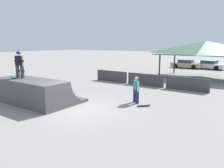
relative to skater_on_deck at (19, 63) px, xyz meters
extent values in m
plane|color=gray|center=(4.26, 0.64, -2.50)|extent=(160.00, 160.00, 0.00)
cube|color=#4C4C51|center=(0.99, 0.75, -2.41)|extent=(5.10, 3.35, 0.19)
cube|color=#4C4C51|center=(0.99, 0.38, -2.22)|extent=(5.10, 2.62, 0.19)
cube|color=#4C4C51|center=(0.99, 0.25, -2.03)|extent=(5.10, 2.35, 0.19)
cube|color=#4C4C51|center=(0.99, 0.16, -1.84)|extent=(5.10, 2.17, 0.19)
cube|color=#4C4C51|center=(0.99, 0.09, -1.65)|extent=(5.10, 2.04, 0.19)
cube|color=#4C4C51|center=(0.99, 0.05, -1.46)|extent=(5.10, 1.95, 0.19)
cube|color=#4C4C51|center=(0.99, 0.02, -1.27)|extent=(5.10, 1.89, 0.19)
cube|color=#4C4C51|center=(0.99, 0.00, -1.08)|extent=(5.10, 1.85, 0.19)
cylinder|color=silver|center=(0.99, 0.91, -1.03)|extent=(5.00, 0.07, 0.07)
cube|color=#2D2D33|center=(0.18, 0.04, -0.58)|extent=(0.19, 0.19, 0.83)
cube|color=black|center=(0.17, 0.08, -0.53)|extent=(0.22, 0.18, 0.12)
cube|color=#2D2D33|center=(-0.18, -0.05, -0.58)|extent=(0.19, 0.19, 0.83)
cube|color=black|center=(-0.18, -0.02, -0.53)|extent=(0.22, 0.18, 0.12)
cube|color=black|center=(0.00, 0.00, 0.13)|extent=(0.49, 0.33, 0.59)
cylinder|color=beige|center=(0.27, 0.07, 0.09)|extent=(0.14, 0.14, 0.59)
cylinder|color=black|center=(0.27, 0.07, 0.10)|extent=(0.20, 0.20, 0.09)
cylinder|color=beige|center=(-0.27, -0.07, 0.09)|extent=(0.14, 0.14, 0.59)
cylinder|color=black|center=(-0.27, -0.07, 0.10)|extent=(0.20, 0.20, 0.09)
sphere|color=beige|center=(0.00, 0.00, 0.58)|extent=(0.23, 0.23, 0.23)
sphere|color=#232399|center=(0.00, 0.00, 0.60)|extent=(0.26, 0.26, 0.26)
cylinder|color=red|center=(-0.12, -0.24, -0.96)|extent=(0.06, 0.05, 0.05)
cylinder|color=red|center=(-0.17, -0.37, -0.96)|extent=(0.06, 0.05, 0.05)
cylinder|color=red|center=(-0.55, -0.08, -0.96)|extent=(0.06, 0.05, 0.05)
cylinder|color=red|center=(-0.60, -0.21, -0.96)|extent=(0.06, 0.05, 0.05)
cube|color=teal|center=(-0.36, -0.23, -0.93)|extent=(0.77, 0.46, 0.02)
cube|color=teal|center=(-0.04, -0.35, -0.91)|extent=(0.16, 0.22, 0.02)
cube|color=#1E2347|center=(6.09, 3.98, -2.09)|extent=(0.22, 0.22, 0.83)
cube|color=#1E2347|center=(6.38, 3.77, -2.09)|extent=(0.22, 0.22, 0.83)
cube|color=teal|center=(6.24, 3.87, -1.38)|extent=(0.49, 0.44, 0.59)
cylinder|color=beige|center=(6.01, 4.04, -1.43)|extent=(0.15, 0.15, 0.59)
cylinder|color=beige|center=(6.46, 3.71, -1.43)|extent=(0.15, 0.15, 0.59)
sphere|color=beige|center=(6.24, 3.87, -0.94)|extent=(0.23, 0.23, 0.23)
cylinder|color=green|center=(7.14, 3.62, -2.48)|extent=(0.06, 0.06, 0.05)
cylinder|color=green|center=(7.24, 3.52, -2.48)|extent=(0.06, 0.06, 0.05)
cylinder|color=green|center=(6.81, 3.28, -2.48)|extent=(0.06, 0.06, 0.05)
cylinder|color=green|center=(6.90, 3.18, -2.48)|extent=(0.06, 0.06, 0.05)
cube|color=black|center=(7.02, 3.40, -2.44)|extent=(0.68, 0.68, 0.02)
cube|color=black|center=(7.27, 3.65, -2.42)|extent=(0.21, 0.21, 0.02)
cube|color=#3D3D42|center=(0.54, 9.35, -1.98)|extent=(3.41, 0.12, 1.05)
cube|color=#3D3D42|center=(4.17, 9.35, -1.98)|extent=(3.41, 0.12, 1.05)
cube|color=#3D3D42|center=(7.81, 9.35, -1.98)|extent=(3.41, 0.12, 1.05)
cylinder|color=#2D2D33|center=(3.47, 14.13, -1.26)|extent=(0.16, 0.16, 2.48)
cylinder|color=#2D2D33|center=(3.47, 18.82, -1.26)|extent=(0.16, 0.16, 2.48)
cube|color=#4C705B|center=(7.49, 16.48, 0.03)|extent=(9.46, 5.52, 0.10)
pyramid|color=#4C705B|center=(7.49, 16.48, 0.75)|extent=(9.27, 5.41, 1.34)
cube|color=tan|center=(3.13, 25.16, -2.02)|extent=(4.40, 1.86, 0.62)
cube|color=#283342|center=(3.02, 25.17, -1.48)|extent=(2.06, 1.51, 0.46)
cube|color=tan|center=(3.02, 25.17, -1.25)|extent=(1.97, 1.47, 0.04)
cylinder|color=black|center=(4.49, 25.89, -2.18)|extent=(0.65, 0.22, 0.64)
cylinder|color=black|center=(4.43, 24.33, -2.18)|extent=(0.65, 0.22, 0.64)
cylinder|color=black|center=(1.84, 25.99, -2.18)|extent=(0.65, 0.22, 0.64)
cylinder|color=black|center=(1.78, 24.43, -2.18)|extent=(0.65, 0.22, 0.64)
cube|color=silver|center=(6.28, 25.78, -2.02)|extent=(4.45, 2.54, 0.62)
cube|color=#283342|center=(6.17, 25.80, -1.48)|extent=(2.19, 1.82, 0.46)
cube|color=silver|center=(6.17, 25.80, -1.25)|extent=(2.10, 1.76, 0.04)
cylinder|color=black|center=(7.69, 26.29, -2.18)|extent=(0.67, 0.33, 0.64)
cylinder|color=black|center=(7.37, 24.74, -2.18)|extent=(0.67, 0.33, 0.64)
cylinder|color=black|center=(5.19, 26.81, -2.18)|extent=(0.67, 0.33, 0.64)
cylinder|color=black|center=(4.87, 25.27, -2.18)|extent=(0.67, 0.33, 0.64)
camera|label=1|loc=(12.60, -7.91, 1.21)|focal=35.00mm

